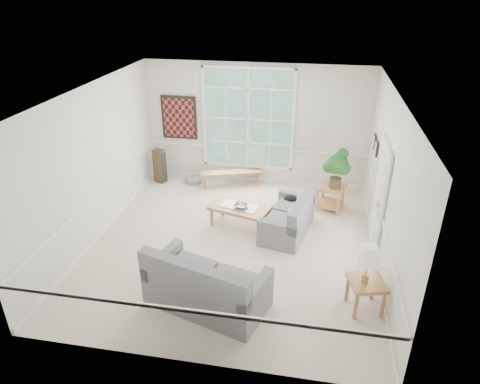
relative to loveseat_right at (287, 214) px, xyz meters
name	(u,v)px	position (x,y,z in m)	size (l,w,h in m)	color
floor	(233,243)	(-1.01, -0.63, -0.42)	(5.50, 6.00, 0.01)	beige
ceiling	(232,93)	(-1.01, -0.63, 2.59)	(5.50, 6.00, 0.02)	white
wall_back	(256,125)	(-1.01, 2.37, 1.09)	(5.50, 0.02, 3.00)	silver
wall_front	(185,274)	(-1.01, -3.63, 1.09)	(5.50, 0.02, 3.00)	silver
wall_left	(94,164)	(-3.76, -0.63, 1.09)	(0.02, 6.00, 3.00)	silver
wall_right	(388,186)	(1.74, -0.63, 1.09)	(0.02, 6.00, 3.00)	silver
window_back	(248,119)	(-1.21, 2.33, 1.24)	(2.30, 0.08, 2.40)	white
entry_door	(378,194)	(1.70, -0.03, 0.64)	(0.08, 0.90, 2.10)	white
door_sidelight	(383,204)	(1.70, -0.66, 0.74)	(0.08, 0.26, 1.90)	white
wall_art	(179,118)	(-2.96, 2.32, 1.19)	(0.90, 0.06, 1.10)	#5A1B1C
wall_frame_near	(376,148)	(1.70, 1.12, 1.14)	(0.04, 0.26, 0.32)	black
wall_frame_far	(374,142)	(1.70, 1.52, 1.14)	(0.04, 0.26, 0.32)	black
loveseat_right	(287,214)	(0.00, 0.00, 0.00)	(0.79, 1.52, 0.82)	slate
loveseat_front	(207,278)	(-1.07, -2.44, 0.09)	(1.87, 0.97, 1.01)	slate
coffee_table	(240,216)	(-1.00, 0.08, -0.18)	(1.23, 0.67, 0.46)	#AB6F41
pewter_bowl	(241,205)	(-0.97, 0.04, 0.09)	(0.35, 0.35, 0.09)	#96979C
window_bench	(232,178)	(-1.56, 2.02, -0.23)	(1.55, 0.30, 0.36)	#AB6F41
end_table	(330,197)	(0.88, 1.16, -0.12)	(0.58, 0.58, 0.58)	#AB6F41
houseplant	(337,169)	(0.95, 1.09, 0.62)	(0.53, 0.53, 0.90)	#1D4D1E
side_table	(365,295)	(1.39, -2.11, -0.14)	(0.53, 0.53, 0.54)	#AB6F41
table_lamp	(367,265)	(1.34, -2.15, 0.46)	(0.38, 0.38, 0.66)	white
pet_bed	(194,180)	(-2.55, 1.98, -0.34)	(0.46, 0.46, 0.14)	slate
floor_speaker	(160,166)	(-3.41, 1.88, 0.02)	(0.27, 0.21, 0.87)	#3F2E1D
cat	(291,199)	(0.02, 0.54, 0.08)	(0.30, 0.21, 0.14)	black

